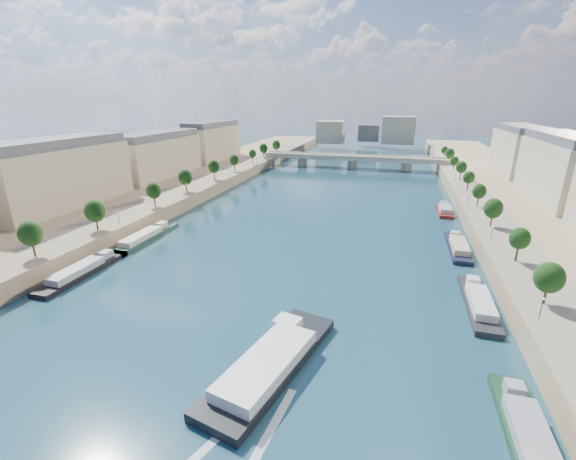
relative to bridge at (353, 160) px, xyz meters
The scene contains 16 objects.
ground 118.51m from the bridge, 90.00° to the right, with size 700.00×700.00×0.00m, color #0D2F39.
quay_left 138.60m from the bridge, 121.30° to the right, with size 44.00×520.00×5.00m, color #9E8460.
quay_right 138.60m from the bridge, 58.70° to the right, with size 44.00×520.00×5.00m, color #9E8460.
pave_left 131.41m from the bridge, 115.71° to the right, with size 14.00×520.00×0.10m, color gray.
pave_right 131.41m from the bridge, 64.29° to the right, with size 14.00×520.00×0.10m, color gray.
trees_left 128.85m from the bridge, 115.29° to the right, with size 4.80×268.80×8.26m.
trees_right 121.67m from the bridge, 63.10° to the right, with size 4.80×268.80×8.26m.
lamps_left 138.75m from the bridge, 112.24° to the right, with size 0.36×200.36×4.28m.
lamps_right 124.99m from the bridge, 65.16° to the right, with size 0.36×200.36×4.28m.
buildings_left 136.66m from the bridge, 128.62° to the right, with size 16.00×226.00×23.20m.
skyline 101.62m from the bridge, 88.19° to the left, with size 79.00×42.00×22.00m.
bridge is the anchor object (origin of this frame).
tour_barge 192.52m from the bridge, 87.02° to the right, with size 15.55×31.90×4.17m.
wake 209.04m from the bridge, 87.25° to the right, with size 13.45×25.98×0.04m.
moored_barges_left 194.44m from the bridge, 103.54° to the right, with size 5.00×120.17×3.60m.
moored_barges_right 168.85m from the bridge, 74.36° to the right, with size 5.00×160.41×3.60m.
Camera 1 is at (26.65, -22.33, 41.22)m, focal length 24.00 mm.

